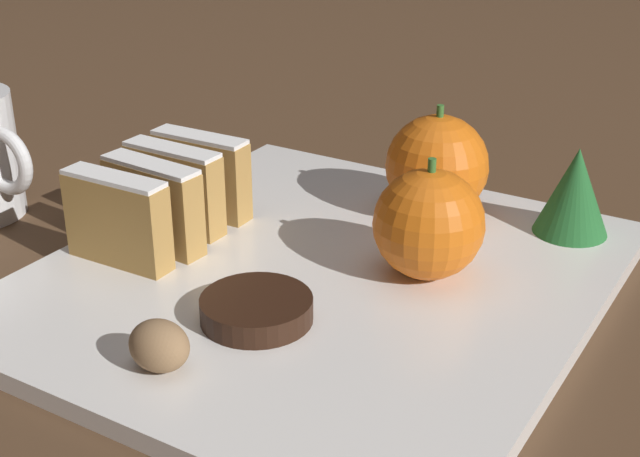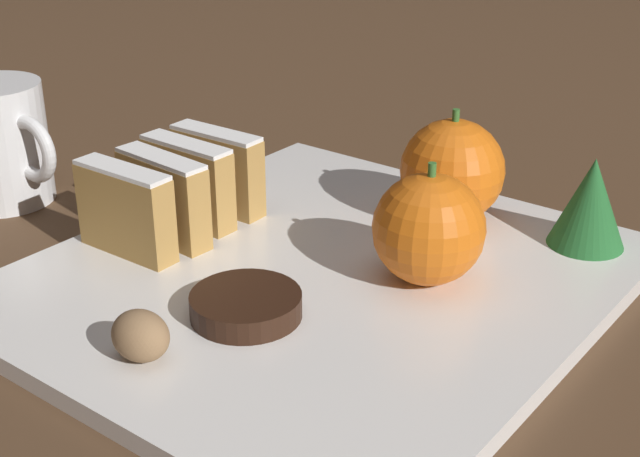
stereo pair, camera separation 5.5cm
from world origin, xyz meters
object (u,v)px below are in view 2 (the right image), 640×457
orange_near (429,229)px  orange_far (452,171)px  walnut (140,336)px  chocolate_cookie (250,307)px

orange_near → orange_far: 0.10m
orange_near → orange_far: (-0.04, 0.09, 0.00)m
walnut → orange_far: bearing=81.5°
orange_far → walnut: bearing=-98.5°
orange_far → chocolate_cookie: orange_far is taller
chocolate_cookie → orange_near: bearing=61.2°
orange_near → orange_far: orange_far is taller
chocolate_cookie → orange_far: bearing=83.9°
orange_far → orange_near: bearing=-68.5°
orange_far → walnut: 0.26m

